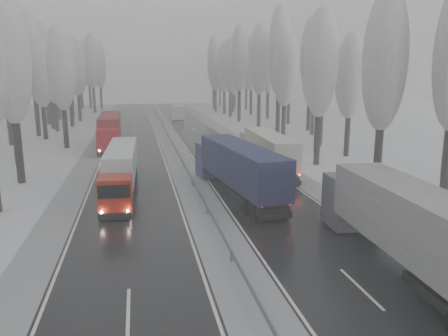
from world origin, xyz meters
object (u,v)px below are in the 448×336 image
object	(u,v)px
truck_red_red	(110,129)
truck_grey_tarp	(409,224)
box_truck_distant	(178,112)
truck_red_white	(121,167)
truck_cream_box	(266,149)
truck_blue_box	(236,165)

from	to	relation	value
truck_red_red	truck_grey_tarp	bearing A→B (deg)	-69.75
box_truck_distant	truck_red_white	xyz separation A→B (m)	(-10.33, -59.36, 0.61)
truck_cream_box	box_truck_distant	distance (m)	54.11
truck_grey_tarp	truck_red_red	distance (m)	45.51
truck_cream_box	truck_grey_tarp	bearing A→B (deg)	-88.19
truck_grey_tarp	box_truck_distant	xyz separation A→B (m)	(-3.90, 78.00, -1.05)
truck_cream_box	truck_red_white	bearing A→B (deg)	-157.44
box_truck_distant	truck_red_white	distance (m)	60.25
truck_grey_tarp	truck_red_red	bearing A→B (deg)	114.07
box_truck_distant	truck_red_white	bearing A→B (deg)	-93.23
box_truck_distant	truck_cream_box	bearing A→B (deg)	-79.22
truck_cream_box	truck_red_red	size ratio (longest dim) A/B	0.92
box_truck_distant	truck_red_red	distance (m)	37.69
truck_grey_tarp	box_truck_distant	bearing A→B (deg)	95.82
truck_grey_tarp	truck_red_white	bearing A→B (deg)	130.30
truck_blue_box	box_truck_distant	bearing A→B (deg)	81.84
truck_blue_box	truck_red_white	size ratio (longest dim) A/B	1.17
truck_blue_box	truck_red_red	world-z (taller)	same
truck_blue_box	truck_red_white	distance (m)	9.63
truck_blue_box	truck_cream_box	size ratio (longest dim) A/B	1.09
truck_cream_box	box_truck_distant	size ratio (longest dim) A/B	1.86
box_truck_distant	truck_red_red	xyz separation A→B (m)	(-12.49, -35.55, 0.96)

